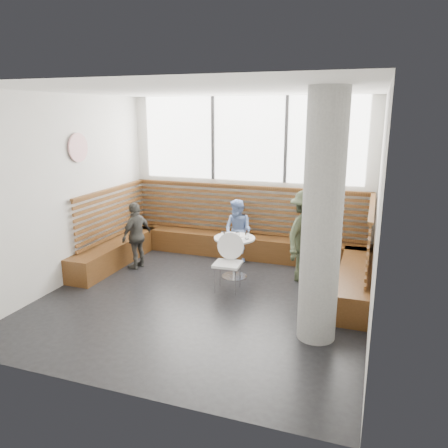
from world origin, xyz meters
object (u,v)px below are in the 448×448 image
(cafe_chair, at_px, (229,257))
(adult_man, at_px, (306,236))
(child_left, at_px, (137,235))
(child_back, at_px, (238,231))
(concrete_column, at_px, (322,220))
(cafe_table, at_px, (234,249))

(cafe_chair, distance_m, adult_man, 1.41)
(child_left, bearing_deg, adult_man, 107.90)
(child_back, bearing_deg, concrete_column, -34.10)
(cafe_chair, relative_size, adult_man, 0.58)
(child_back, bearing_deg, child_left, -130.57)
(child_back, distance_m, child_left, 1.96)
(concrete_column, bearing_deg, cafe_table, 134.92)
(cafe_table, relative_size, child_back, 0.60)
(concrete_column, height_order, child_back, concrete_column)
(child_left, bearing_deg, concrete_column, 77.47)
(cafe_chair, height_order, child_back, child_back)
(adult_man, bearing_deg, cafe_chair, 143.79)
(cafe_table, height_order, child_back, child_back)
(adult_man, relative_size, child_back, 1.31)
(concrete_column, bearing_deg, child_back, 126.52)
(concrete_column, bearing_deg, cafe_chair, 144.39)
(concrete_column, xyz_separation_m, child_left, (-3.59, 1.57, -0.97))
(cafe_table, height_order, adult_man, adult_man)
(cafe_table, xyz_separation_m, adult_man, (1.22, 0.26, 0.28))
(child_back, bearing_deg, adult_man, -3.83)
(concrete_column, height_order, adult_man, concrete_column)
(adult_man, height_order, child_left, adult_man)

